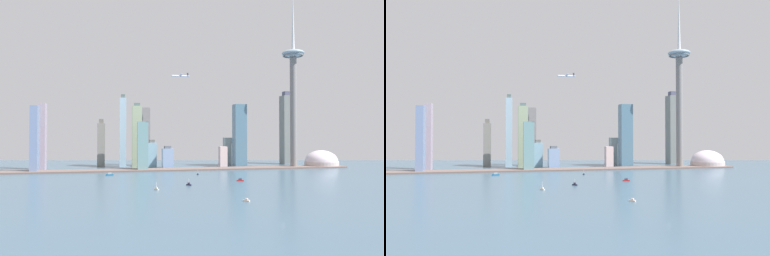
{
  "view_description": "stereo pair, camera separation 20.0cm",
  "coord_description": "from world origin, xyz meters",
  "views": [
    {
      "loc": [
        -123.04,
        -257.42,
        65.95
      ],
      "look_at": [
        23.98,
        451.23,
        81.63
      ],
      "focal_mm": 34.41,
      "sensor_mm": 36.0,
      "label": 1
    },
    {
      "loc": [
        -122.84,
        -257.47,
        65.95
      ],
      "look_at": [
        23.98,
        451.23,
        81.63
      ],
      "focal_mm": 34.41,
      "sensor_mm": 36.0,
      "label": 2
    }
  ],
  "objects": [
    {
      "name": "waterfront_pier",
      "position": [
        0.0,
        446.32,
        1.4
      ],
      "size": [
        693.5,
        47.38,
        2.79
      ],
      "primitive_type": "cube",
      "color": "#6C5953",
      "rests_on": "ground"
    },
    {
      "name": "skyscraper_0",
      "position": [
        -154.05,
        557.75,
        48.23
      ],
      "size": [
        15.45,
        21.07,
        102.38
      ],
      "color": "slate",
      "rests_on": "ground"
    },
    {
      "name": "skyscraper_3",
      "position": [
        270.48,
        543.13,
        82.12
      ],
      "size": [
        24.39,
        27.58,
        170.58
      ],
      "color": "slate",
      "rests_on": "ground"
    },
    {
      "name": "skyscraper_1",
      "position": [
        129.48,
        544.1,
        31.02
      ],
      "size": [
        23.38,
        21.26,
        62.04
      ],
      "color": "#919E9D",
      "rests_on": "ground"
    },
    {
      "name": "observation_tower",
      "position": [
        240.91,
        451.28,
        182.32
      ],
      "size": [
        46.26,
        46.26,
        376.38
      ],
      "color": "slate",
      "rests_on": "ground"
    },
    {
      "name": "boat_3",
      "position": [
        14.14,
        354.85,
        1.27
      ],
      "size": [
        4.4,
        7.93,
        8.15
      ],
      "rotation": [
        0.0,
        0.0,
        4.39
      ],
      "color": "#101F31",
      "rests_on": "ground"
    },
    {
      "name": "skyscraper_11",
      "position": [
        -18.15,
        496.31,
        21.07
      ],
      "size": [
        21.98,
        25.11,
        45.45
      ],
      "color": "#7E98C1",
      "rests_on": "ground"
    },
    {
      "name": "boat_0",
      "position": [
        -27.54,
        223.96,
        1.44
      ],
      "size": [
        6.89,
        5.94,
        8.87
      ],
      "rotation": [
        0.0,
        0.0,
        5.64
      ],
      "color": "#1C1F35",
      "rests_on": "ground"
    },
    {
      "name": "skyscraper_6",
      "position": [
        139.27,
        500.02,
        67.08
      ],
      "size": [
        25.82,
        23.69,
        134.16
      ],
      "color": "slate",
      "rests_on": "ground"
    },
    {
      "name": "skyscraper_7",
      "position": [
        -81.13,
        493.84,
        64.46
      ],
      "size": [
        19.43,
        12.91,
        132.83
      ],
      "color": "#90A080",
      "rests_on": "ground"
    },
    {
      "name": "boat_5",
      "position": [
        -74.18,
        192.41,
        1.22
      ],
      "size": [
        6.34,
        6.93,
        9.92
      ],
      "rotation": [
        0.0,
        0.0,
        5.41
      ],
      "color": "beige",
      "rests_on": "ground"
    },
    {
      "name": "skyscraper_8",
      "position": [
        -72.89,
        450.07,
        46.63
      ],
      "size": [
        19.63,
        24.84,
        106.98
      ],
      "color": "#6A9397",
      "rests_on": "ground"
    },
    {
      "name": "ground_plane",
      "position": [
        0.0,
        0.0,
        0.0
      ],
      "size": [
        6000.0,
        6000.0,
        0.0
      ],
      "primitive_type": "plane",
      "color": "#3F5A6E"
    },
    {
      "name": "boat_6",
      "position": [
        55.15,
        254.83,
        1.45
      ],
      "size": [
        10.73,
        5.93,
        4.04
      ],
      "rotation": [
        0.0,
        0.0,
        2.92
      ],
      "color": "#AF1E1E",
      "rests_on": "ground"
    },
    {
      "name": "skyscraper_2",
      "position": [
        -108.36,
        546.52,
        75.2
      ],
      "size": [
        13.94,
        20.93,
        155.29
      ],
      "color": "#97B5CB",
      "rests_on": "ground"
    },
    {
      "name": "skyscraper_9",
      "position": [
        100.72,
        496.63,
        21.71
      ],
      "size": [
        15.84,
        14.88,
        43.41
      ],
      "color": "beige",
      "rests_on": "ground"
    },
    {
      "name": "skyscraper_10",
      "position": [
        -264.28,
        508.14,
        65.05
      ],
      "size": [
        13.1,
        20.13,
        130.1
      ],
      "color": "#9D8B9D",
      "rests_on": "ground"
    },
    {
      "name": "airplane",
      "position": [
        -6.13,
        412.36,
        177.59
      ],
      "size": [
        33.28,
        31.24,
        7.88
      ],
      "rotation": [
        0.0,
        0.0,
        3.13
      ],
      "color": "silver"
    },
    {
      "name": "skyscraper_5",
      "position": [
        -267.33,
        454.14,
        60.48
      ],
      "size": [
        13.34,
        26.1,
        120.96
      ],
      "color": "#6B7EA6",
      "rests_on": "ground"
    },
    {
      "name": "skyscraper_12",
      "position": [
        -59.56,
        562.63,
        64.44
      ],
      "size": [
        21.48,
        13.49,
        128.88
      ],
      "color": "slate",
      "rests_on": "ground"
    },
    {
      "name": "stadium_dome",
      "position": [
        310.08,
        460.56,
        10.43
      ],
      "size": [
        70.8,
        70.8,
        46.82
      ],
      "color": "beige",
      "rests_on": "ground"
    },
    {
      "name": "skyscraper_4",
      "position": [
        -47.97,
        523.2,
        27.13
      ],
      "size": [
        18.33,
        23.4,
        57.93
      ],
      "color": "#82AAC4",
      "rests_on": "ground"
    },
    {
      "name": "boat_4",
      "position": [
        -132.93,
        372.42,
        1.66
      ],
      "size": [
        12.72,
        5.43,
        4.58
      ],
      "rotation": [
        0.0,
        0.0,
        3.3
      ],
      "color": "#13517C",
      "rests_on": "ground"
    },
    {
      "name": "boat_2",
      "position": [
        6.02,
        94.49,
        1.15
      ],
      "size": [
        6.48,
        6.42,
        3.16
      ],
      "rotation": [
        0.0,
        0.0,
        5.51
      ],
      "color": "beige",
      "rests_on": "ground"
    }
  ]
}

